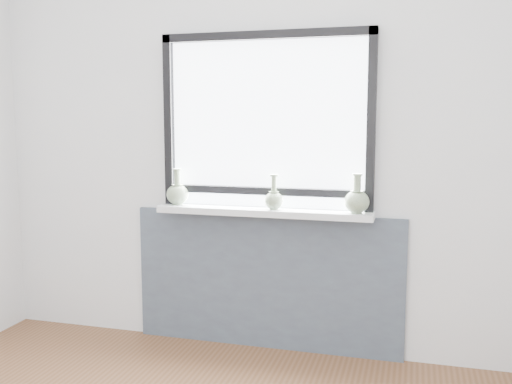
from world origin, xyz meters
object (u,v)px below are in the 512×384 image
(vase_a, at_px, (178,193))
(vase_b, at_px, (274,199))
(vase_c, at_px, (357,200))
(windowsill, at_px, (263,212))

(vase_a, height_order, vase_b, vase_a)
(vase_b, bearing_deg, vase_a, 177.84)
(vase_b, bearing_deg, vase_c, -1.22)
(vase_b, distance_m, vase_c, 0.49)
(windowsill, xyz_separation_m, vase_c, (0.56, -0.03, 0.10))
(vase_a, bearing_deg, windowsill, -0.85)
(windowsill, height_order, vase_c, vase_c)
(windowsill, relative_size, vase_a, 5.82)
(windowsill, distance_m, vase_a, 0.57)
(vase_b, relative_size, vase_c, 0.92)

